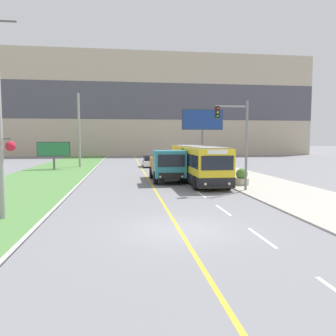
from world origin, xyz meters
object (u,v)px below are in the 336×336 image
at_px(planter_round_near, 242,178).
at_px(planter_round_third, 205,166).
at_px(billboard_small, 54,150).
at_px(planter_round_far, 195,162).
at_px(billboard_large, 202,122).
at_px(city_bus, 197,163).
at_px(utility_pole_far, 79,130).
at_px(dump_truck, 168,166).
at_px(car_distant, 150,161).
at_px(traffic_light_mast, 238,134).
at_px(planter_round_second, 218,171).

relative_size(planter_round_near, planter_round_third, 1.07).
height_order(billboard_small, planter_round_far, billboard_small).
bearing_deg(billboard_large, city_bus, -104.93).
xyz_separation_m(utility_pole_far, planter_round_near, (14.33, -18.96, -4.04)).
relative_size(dump_truck, planter_round_third, 5.66).
distance_m(city_bus, dump_truck, 2.58).
bearing_deg(billboard_large, car_distant, -155.24).
bearing_deg(city_bus, billboard_small, 138.29).
height_order(car_distant, billboard_large, billboard_large).
relative_size(utility_pole_far, traffic_light_mast, 1.52).
relative_size(billboard_large, planter_round_second, 5.93).
relative_size(dump_truck, billboard_small, 1.77).
bearing_deg(billboard_large, planter_round_far, -112.53).
bearing_deg(planter_round_third, planter_round_far, 89.47).
bearing_deg(traffic_light_mast, planter_round_far, 86.42).
distance_m(city_bus, billboard_small, 18.94).
xyz_separation_m(traffic_light_mast, billboard_large, (3.46, 24.20, 2.14)).
relative_size(city_bus, planter_round_second, 9.55).
relative_size(billboard_small, planter_round_far, 2.96).
relative_size(dump_truck, planter_round_far, 5.23).
xyz_separation_m(utility_pole_far, planter_round_third, (14.21, -8.10, -4.08)).
bearing_deg(billboard_small, planter_round_near, -43.35).
distance_m(dump_truck, billboard_small, 17.51).
xyz_separation_m(city_bus, planter_round_third, (2.59, 7.56, -0.90)).
bearing_deg(dump_truck, planter_round_near, -28.28).
height_order(city_bus, car_distant, city_bus).
distance_m(car_distant, billboard_large, 10.01).
bearing_deg(car_distant, billboard_small, -168.21).
xyz_separation_m(car_distant, billboard_small, (-11.36, -2.37, 1.59)).
bearing_deg(planter_round_second, traffic_light_mast, -97.19).
bearing_deg(planter_round_far, planter_round_near, -89.76).
relative_size(billboard_small, planter_round_second, 2.88).
xyz_separation_m(billboard_large, planter_round_third, (-2.34, -10.96, -5.39)).
bearing_deg(car_distant, planter_round_second, -67.82).
relative_size(utility_pole_far, planter_round_second, 7.13).
distance_m(planter_round_near, planter_round_second, 5.44).
bearing_deg(billboard_large, planter_round_near, -95.83).
height_order(car_distant, planter_round_near, car_distant).
distance_m(dump_truck, planter_round_third, 9.57).
bearing_deg(planter_round_near, city_bus, 129.35).
relative_size(planter_round_second, planter_round_third, 1.11).
height_order(dump_truck, billboard_large, billboard_large).
height_order(traffic_light_mast, billboard_large, billboard_large).
relative_size(dump_truck, traffic_light_mast, 1.09).
distance_m(city_bus, planter_round_near, 4.36).
height_order(traffic_light_mast, billboard_small, traffic_light_mast).
bearing_deg(billboard_large, utility_pole_far, -170.18).
height_order(planter_round_near, planter_round_second, planter_round_second).
xyz_separation_m(planter_round_third, planter_round_far, (0.05, 5.43, 0.04)).
bearing_deg(traffic_light_mast, planter_round_third, 85.18).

